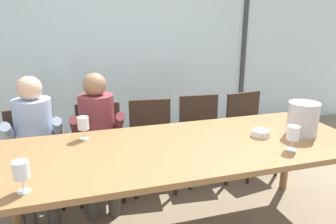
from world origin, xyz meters
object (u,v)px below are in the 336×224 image
Objects in this scene: chair_center at (151,137)px; ice_bucket_primary at (303,118)px; tasting_bowl at (260,133)px; person_maroon_top at (98,130)px; wine_glass_by_left_taster at (21,171)px; chair_near_window_right at (248,127)px; person_pale_blue_shirt at (35,137)px; dining_table at (182,154)px; chair_near_curtain at (33,150)px; chair_left_of_center at (100,143)px; chair_right_of_center at (201,131)px; wine_glass_center_pour at (293,134)px; wine_glass_near_bucket at (83,124)px.

ice_bucket_primary is at bearing -38.26° from chair_center.
chair_center is 1.14m from tasting_bowl.
person_maroon_top reaches higher than chair_center.
person_maroon_top is at bearing 67.19° from wine_glass_by_left_taster.
person_pale_blue_shirt is at bearing 175.44° from chair_near_window_right.
chair_near_curtain is at bearing 141.10° from dining_table.
chair_left_of_center is at bearing 172.01° from chair_near_window_right.
tasting_bowl is at bearing -34.45° from chair_near_curtain.
chair_near_window_right is (0.54, -0.03, 0.00)m from chair_right_of_center.
wine_glass_center_pour reaches higher than chair_center.
person_pale_blue_shirt is 6.80× the size of wine_glass_center_pour.
chair_left_of_center is 0.59m from person_pale_blue_shirt.
wine_glass_by_left_taster is (-1.64, -0.35, 0.09)m from tasting_bowl.
dining_table is 1.44m from chair_near_curtain.
wine_glass_by_left_taster and wine_glass_center_pour have the same top height.
chair_right_of_center is 1.10m from person_maroon_top.
ice_bucket_primary is 1.67m from wine_glass_near_bucket.
person_pale_blue_shirt is 2.07m from wine_glass_center_pour.
chair_center is at bearing 4.18° from chair_left_of_center.
ice_bucket_primary is (2.07, -0.96, 0.40)m from chair_near_curtain.
chair_center is 6.26× the size of tasting_bowl.
wine_glass_center_pour is (0.70, -1.19, 0.39)m from chair_center.
person_maroon_top reaches higher than dining_table.
tasting_bowl is (1.17, -0.77, 0.12)m from person_maroon_top.
wine_glass_by_left_taster reaches higher than dining_table.
wine_glass_near_bucket reaches higher than chair_left_of_center.
chair_right_of_center is 0.97m from tasting_bowl.
wine_glass_center_pour is (0.70, -0.29, 0.18)m from dining_table.
wine_glass_by_left_taster is (0.11, -1.24, 0.39)m from chair_near_curtain.
chair_near_curtain is at bearing -175.58° from chair_left_of_center.
dining_table is 2.23× the size of person_pale_blue_shirt.
chair_near_window_right is 1.63m from person_maroon_top.
dining_table is 0.98m from ice_bucket_primary.
wine_glass_by_left_taster reaches higher than chair_near_window_right.
chair_near_curtain is 1.65m from chair_right_of_center.
tasting_bowl is (1.75, -0.89, 0.30)m from chair_near_curtain.
chair_right_of_center is (1.65, 0.03, 0.00)m from chair_near_curtain.
chair_near_window_right is 1.05m from ice_bucket_primary.
chair_right_of_center is at bearing 5.60° from chair_left_of_center.
person_pale_blue_shirt is 6.80× the size of wine_glass_by_left_taster.
person_maroon_top is (-0.53, 0.77, -0.03)m from dining_table.
chair_near_window_right is at bearing 63.68° from tasting_bowl.
wine_glass_center_pour is (0.16, -1.21, 0.39)m from chair_right_of_center.
chair_center is 1.64m from wine_glass_by_left_taster.
chair_right_of_center is 1.15m from ice_bucket_primary.
chair_left_of_center is 0.73× the size of person_maroon_top.
chair_left_of_center is 4.96× the size of wine_glass_center_pour.
ice_bucket_primary is 1.90× the size of tasting_bowl.
person_maroon_top is 6.80× the size of wine_glass_by_left_taster.
chair_center is 0.55m from chair_right_of_center.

